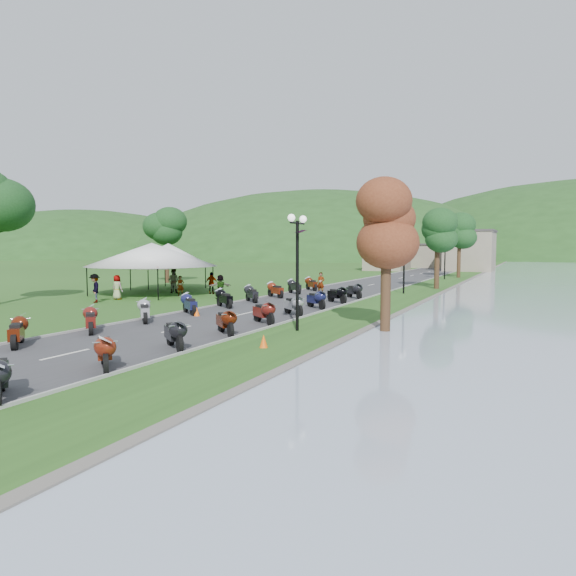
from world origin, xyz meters
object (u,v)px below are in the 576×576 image
at_px(vendor_tent_main, 152,269).
at_px(pedestrian_a, 181,296).
at_px(pedestrian_b, 174,293).
at_px(pedestrian_c, 95,303).

xyz_separation_m(vendor_tent_main, pedestrian_a, (2.75, -0.07, -2.00)).
distance_m(vendor_tent_main, pedestrian_a, 3.40).
height_order(vendor_tent_main, pedestrian_a, vendor_tent_main).
relative_size(pedestrian_b, pedestrian_c, 1.02).
bearing_deg(vendor_tent_main, pedestrian_c, -84.84).
bearing_deg(pedestrian_a, pedestrian_b, 84.98).
relative_size(vendor_tent_main, pedestrian_c, 3.50).
xyz_separation_m(pedestrian_a, pedestrian_b, (-2.03, 1.70, 0.00)).
height_order(pedestrian_a, pedestrian_c, pedestrian_c).
relative_size(vendor_tent_main, pedestrian_b, 3.42).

